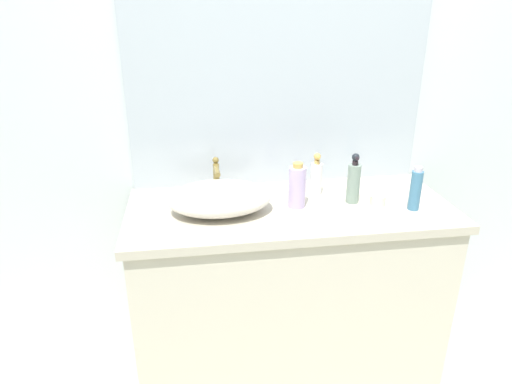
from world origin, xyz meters
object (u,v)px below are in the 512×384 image
object	(u,v)px
candle_jar	(378,200)
sink_basin	(220,198)
perfume_bottle	(297,186)
soap_dispenser	(354,182)
lotion_bottle	(316,177)
spray_can	(416,189)

from	to	relation	value
candle_jar	sink_basin	bearing A→B (deg)	178.05
sink_basin	perfume_bottle	bearing A→B (deg)	2.45
soap_dispenser	lotion_bottle	size ratio (longest dim) A/B	1.15
lotion_bottle	spray_can	xyz separation A→B (m)	(0.35, -0.22, 0.01)
lotion_bottle	candle_jar	xyz separation A→B (m)	(0.23, -0.15, -0.06)
lotion_bottle	perfume_bottle	world-z (taller)	perfume_bottle
spray_can	lotion_bottle	bearing A→B (deg)	148.51
perfume_bottle	spray_can	distance (m)	0.48
lotion_bottle	perfume_bottle	xyz separation A→B (m)	(-0.11, -0.12, 0.01)
spray_can	perfume_bottle	bearing A→B (deg)	168.19
soap_dispenser	lotion_bottle	xyz separation A→B (m)	(-0.13, 0.11, -0.01)
sink_basin	lotion_bottle	world-z (taller)	lotion_bottle
perfume_bottle	candle_jar	xyz separation A→B (m)	(0.34, -0.04, -0.07)
perfume_bottle	candle_jar	distance (m)	0.35
soap_dispenser	candle_jar	xyz separation A→B (m)	(0.10, -0.04, -0.07)
candle_jar	soap_dispenser	bearing A→B (deg)	154.82
sink_basin	perfume_bottle	distance (m)	0.32
lotion_bottle	soap_dispenser	bearing A→B (deg)	-40.26
lotion_bottle	perfume_bottle	size ratio (longest dim) A/B	0.99
sink_basin	candle_jar	xyz separation A→B (m)	(0.66, -0.02, -0.04)
sink_basin	soap_dispenser	xyz separation A→B (m)	(0.56, 0.02, 0.03)
soap_dispenser	lotion_bottle	bearing A→B (deg)	139.74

